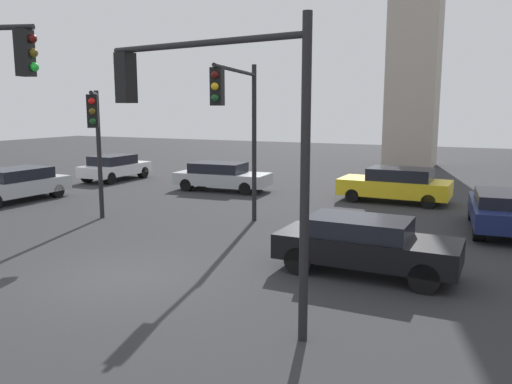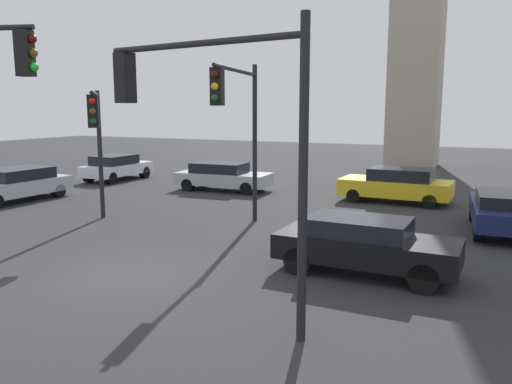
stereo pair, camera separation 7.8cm
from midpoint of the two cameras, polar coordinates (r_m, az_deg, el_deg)
name	(u,v)px [view 2 (the right image)]	position (r m, az deg, el deg)	size (l,w,h in m)	color
ground_plane	(120,277)	(12.69, -14.70, -9.17)	(93.34, 93.34, 0.00)	#2D2D30
traffic_light_1	(206,112)	(9.50, -5.30, 8.85)	(4.48, 0.87, 5.46)	black
traffic_light_2	(96,128)	(17.79, -17.20, 6.77)	(1.95, 2.34, 4.56)	black
traffic_light_3	(239,111)	(15.94, -1.79, 8.94)	(1.03, 4.30, 5.41)	black
car_0	(16,184)	(24.26, -25.07, 0.82)	(2.17, 4.67, 1.40)	#ADB2B7
car_1	(506,210)	(18.25, 26.11, -1.83)	(2.37, 4.59, 1.33)	navy
car_2	(222,176)	(24.81, -3.66, 1.80)	(4.63, 2.13, 1.35)	#ADB2B7
car_4	(364,244)	(12.61, 12.11, -5.68)	(4.30, 1.79, 1.37)	black
car_5	(397,184)	(22.48, 15.49, 0.81)	(4.59, 2.11, 1.46)	yellow
car_6	(116,167)	(29.33, -15.18, 2.71)	(1.85, 4.13, 1.39)	silver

